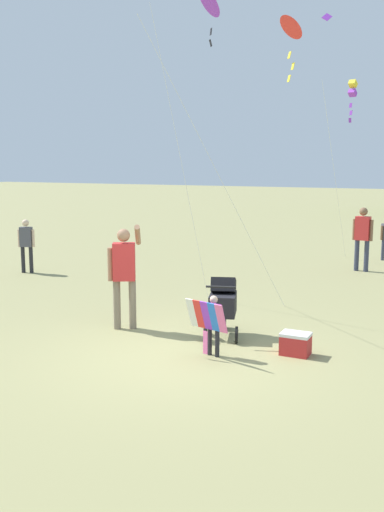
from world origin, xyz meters
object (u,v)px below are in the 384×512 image
at_px(kite_adult_black, 289,32).
at_px(cooler_box, 296,344).
at_px(person_sitting_far, 26,241).
at_px(person_adult_flyer, 124,269).
at_px(person_kid_running, 363,234).
at_px(stroller, 223,301).
at_px(kite_green_novelty, 352,91).
at_px(kite_orange_delta, 209,5).
at_px(child_with_butterfly_kite, 212,320).

distance_m(kite_adult_black, cooler_box, 6.12).
bearing_deg(kite_adult_black, person_sitting_far, 175.47).
relative_size(person_adult_flyer, person_kid_running, 1.08).
xyz_separation_m(stroller, person_kid_running, (1.07, 7.22, 0.42)).
bearing_deg(person_adult_flyer, person_sitting_far, 147.05).
distance_m(kite_green_novelty, person_sitting_far, 10.50).
relative_size(person_adult_flyer, kite_green_novelty, 0.35).
height_order(kite_green_novelty, person_kid_running, kite_green_novelty).
xyz_separation_m(kite_orange_delta, person_sitting_far, (-5.67, 0.68, -5.25)).
bearing_deg(kite_green_novelty, child_with_butterfly_kite, -89.64).
bearing_deg(kite_adult_black, person_kid_running, 80.90).
bearing_deg(person_adult_flyer, kite_green_novelty, 78.65).
distance_m(person_adult_flyer, kite_adult_black, 5.59).
bearing_deg(kite_orange_delta, stroller, -60.24).
bearing_deg(kite_adult_black, kite_green_novelty, 90.82).
xyz_separation_m(child_with_butterfly_kite, kite_orange_delta, (-1.63, 3.47, 5.52)).
xyz_separation_m(child_with_butterfly_kite, kite_green_novelty, (-0.07, 10.49, 4.48)).
distance_m(person_adult_flyer, person_kid_running, 8.10).
distance_m(person_kid_running, cooler_box, 7.72).
height_order(person_adult_flyer, kite_green_novelty, kite_green_novelty).
relative_size(person_kid_running, cooler_box, 3.90).
xyz_separation_m(person_adult_flyer, stroller, (1.75, 0.37, -0.48)).
distance_m(kite_orange_delta, person_kid_running, 7.43).
bearing_deg(cooler_box, person_sitting_far, 157.50).
height_order(stroller, cooler_box, stroller).
bearing_deg(person_adult_flyer, child_with_butterfly_kite, -19.69).
bearing_deg(stroller, kite_green_novelty, 88.71).
height_order(person_adult_flyer, cooler_box, person_adult_flyer).
height_order(stroller, kite_orange_delta, kite_orange_delta).
bearing_deg(child_with_butterfly_kite, cooler_box, 29.67).
distance_m(kite_adult_black, kite_orange_delta, 1.79).
xyz_separation_m(kite_adult_black, kite_green_novelty, (-0.10, 6.93, -0.38)).
relative_size(child_with_butterfly_kite, person_sitting_far, 0.66).
relative_size(child_with_butterfly_kite, stroller, 0.85).
bearing_deg(person_kid_running, kite_adult_black, -99.10).
bearing_deg(kite_orange_delta, kite_adult_black, 3.28).
xyz_separation_m(person_adult_flyer, person_sitting_far, (-5.27, 3.42, -0.24)).
bearing_deg(person_sitting_far, stroller, -23.43).
distance_m(stroller, kite_orange_delta, 6.13).
bearing_deg(cooler_box, person_kid_running, 92.56).
distance_m(person_adult_flyer, kite_green_novelty, 10.72).
bearing_deg(stroller, child_with_butterfly_kite, -75.82).
distance_m(person_adult_flyer, cooler_box, 3.29).
height_order(person_kid_running, cooler_box, person_kid_running).
bearing_deg(person_kid_running, cooler_box, -87.44).
xyz_separation_m(kite_green_novelty, person_sitting_far, (-7.23, -6.35, -4.21)).
relative_size(kite_orange_delta, person_sitting_far, 4.47).
distance_m(kite_adult_black, kite_green_novelty, 6.94).
xyz_separation_m(stroller, kite_orange_delta, (-1.35, 2.37, 5.50)).
height_order(kite_green_novelty, person_sitting_far, kite_green_novelty).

